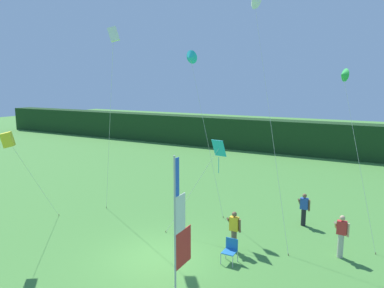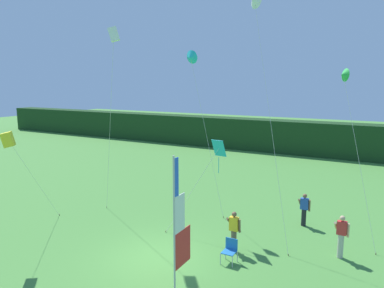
% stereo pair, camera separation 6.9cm
% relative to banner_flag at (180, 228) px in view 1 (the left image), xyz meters
% --- Properties ---
extents(ground_plane, '(120.00, 120.00, 0.00)m').
position_rel_banner_flag_xyz_m(ground_plane, '(-1.99, 1.51, -2.18)').
color(ground_plane, '#478438').
extents(distant_treeline, '(80.00, 2.40, 3.11)m').
position_rel_banner_flag_xyz_m(distant_treeline, '(-1.99, 25.29, -0.62)').
color(distant_treeline, '#193819').
rests_on(distant_treeline, ground).
extents(banner_flag, '(0.06, 1.03, 4.54)m').
position_rel_banner_flag_xyz_m(banner_flag, '(0.00, 0.00, 0.00)').
color(banner_flag, '#B7B7BC').
rests_on(banner_flag, ground).
extents(person_near_banner, '(0.55, 0.48, 1.65)m').
position_rel_banner_flag_xyz_m(person_near_banner, '(0.46, 3.46, -1.30)').
color(person_near_banner, brown).
rests_on(person_near_banner, ground).
extents(person_mid_field, '(0.55, 0.48, 1.56)m').
position_rel_banner_flag_xyz_m(person_mid_field, '(2.37, 7.49, -1.35)').
color(person_mid_field, black).
rests_on(person_mid_field, ground).
extents(person_far_left, '(0.55, 0.48, 1.70)m').
position_rel_banner_flag_xyz_m(person_far_left, '(4.28, 4.94, -1.27)').
color(person_far_left, '#B7B2A3').
rests_on(person_far_left, ground).
extents(folding_chair, '(0.51, 0.51, 0.89)m').
position_rel_banner_flag_xyz_m(folding_chair, '(0.68, 2.57, -1.66)').
color(folding_chair, '#BCBCC1').
rests_on(folding_chair, ground).
extents(kite_cyan_diamond_0, '(2.42, 1.31, 4.26)m').
position_rel_banner_flag_xyz_m(kite_cyan_diamond_0, '(-0.91, 4.72, 1.53)').
color(kite_cyan_diamond_0, brown).
rests_on(kite_cyan_diamond_0, ground).
extents(kite_white_box_1, '(2.20, 1.41, 9.17)m').
position_rel_banner_flag_xyz_m(kite_white_box_1, '(-5.64, 3.77, 6.59)').
color(kite_white_box_1, brown).
rests_on(kite_white_box_1, ground).
extents(kite_green_delta_2, '(2.13, 2.15, 7.31)m').
position_rel_banner_flag_xyz_m(kite_green_delta_2, '(3.67, 7.68, 4.77)').
color(kite_green_delta_2, brown).
rests_on(kite_green_delta_2, ground).
extents(kite_yellow_box_3, '(1.65, 3.63, 4.80)m').
position_rel_banner_flag_xyz_m(kite_yellow_box_3, '(-7.51, -0.47, 2.28)').
color(kite_yellow_box_3, brown).
rests_on(kite_yellow_box_3, ground).
extents(kite_white_delta_4, '(3.05, 3.07, 10.68)m').
position_rel_banner_flag_xyz_m(kite_white_delta_4, '(-0.11, 6.81, 8.06)').
color(kite_white_delta_4, brown).
rests_on(kite_white_delta_4, ground).
extents(kite_cyan_delta_5, '(2.35, 0.52, 8.27)m').
position_rel_banner_flag_xyz_m(kite_cyan_delta_5, '(-3.30, 6.71, 5.69)').
color(kite_cyan_delta_5, brown).
rests_on(kite_cyan_delta_5, ground).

